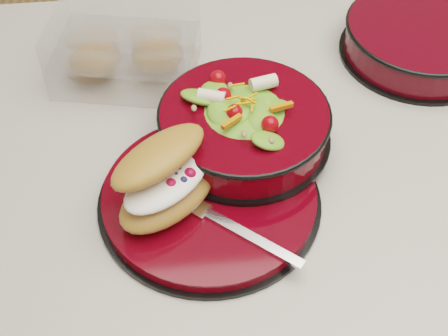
{
  "coord_description": "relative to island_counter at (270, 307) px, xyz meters",
  "views": [
    {
      "loc": [
        -0.15,
        -0.57,
        1.5
      ],
      "look_at": [
        -0.09,
        -0.08,
        0.94
      ],
      "focal_mm": 50.0,
      "sensor_mm": 36.0,
      "label": 1
    }
  ],
  "objects": [
    {
      "name": "fork",
      "position": [
        -0.09,
        -0.15,
        0.47
      ],
      "size": [
        0.14,
        0.12,
        0.0
      ],
      "rotation": [
        0.0,
        0.0,
        0.86
      ],
      "color": "silver",
      "rests_on": "dinner_plate"
    },
    {
      "name": "salad_bowl",
      "position": [
        -0.06,
        -0.01,
        0.5
      ],
      "size": [
        0.23,
        0.23,
        0.09
      ],
      "rotation": [
        0.0,
        0.0,
        -0.02
      ],
      "color": "black",
      "rests_on": "dinner_plate"
    },
    {
      "name": "croissant",
      "position": [
        -0.16,
        -0.1,
        0.51
      ],
      "size": [
        0.15,
        0.16,
        0.08
      ],
      "rotation": [
        0.0,
        0.0,
        0.72
      ],
      "color": "#A87333",
      "rests_on": "dinner_plate"
    },
    {
      "name": "extra_bowl",
      "position": [
        0.23,
        0.16,
        0.48
      ],
      "size": [
        0.24,
        0.24,
        0.05
      ],
      "rotation": [
        0.0,
        0.0,
        0.31
      ],
      "color": "black",
      "rests_on": "island_counter"
    },
    {
      "name": "island_counter",
      "position": [
        0.0,
        0.0,
        0.0
      ],
      "size": [
        1.24,
        0.74,
        0.9
      ],
      "color": "silver",
      "rests_on": "ground"
    },
    {
      "name": "pastry_box",
      "position": [
        -0.21,
        0.17,
        0.49
      ],
      "size": [
        0.23,
        0.18,
        0.09
      ],
      "rotation": [
        0.0,
        0.0,
        -0.22
      ],
      "color": "white",
      "rests_on": "island_counter"
    },
    {
      "name": "dinner_plate",
      "position": [
        -0.11,
        -0.1,
        0.46
      ],
      "size": [
        0.27,
        0.27,
        0.02
      ],
      "rotation": [
        0.0,
        0.0,
        0.32
      ],
      "color": "black",
      "rests_on": "island_counter"
    }
  ]
}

